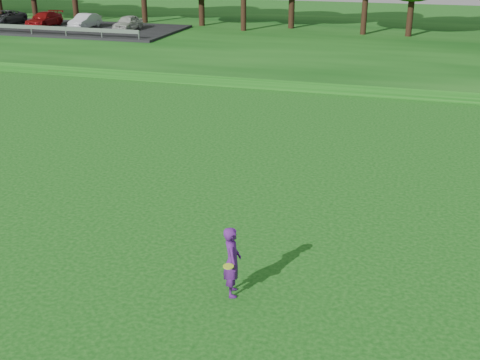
# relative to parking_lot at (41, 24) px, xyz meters

# --- Properties ---
(ground) EXTENTS (140.00, 140.00, 0.00)m
(ground) POSITION_rel_parking_lot_xyz_m (24.24, -32.81, -1.03)
(ground) COLOR #0D470F
(ground) RESTS_ON ground
(berm) EXTENTS (130.00, 30.00, 0.60)m
(berm) POSITION_rel_parking_lot_xyz_m (24.24, 1.19, -0.73)
(berm) COLOR #0D470F
(berm) RESTS_ON ground
(walking_path) EXTENTS (130.00, 1.60, 0.04)m
(walking_path) POSITION_rel_parking_lot_xyz_m (24.24, -12.81, -1.01)
(walking_path) COLOR gray
(walking_path) RESTS_ON ground
(parking_lot) EXTENTS (24.00, 9.00, 1.38)m
(parking_lot) POSITION_rel_parking_lot_xyz_m (0.00, 0.00, 0.00)
(parking_lot) COLOR black
(parking_lot) RESTS_ON berm
(woman) EXTENTS (0.63, 0.87, 1.78)m
(woman) POSITION_rel_parking_lot_xyz_m (28.13, -34.34, -0.15)
(woman) COLOR #511972
(woman) RESTS_ON ground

